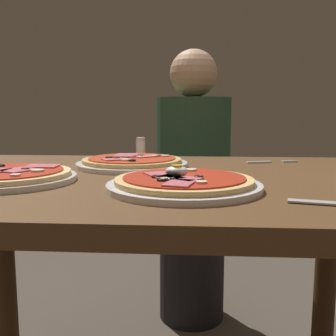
% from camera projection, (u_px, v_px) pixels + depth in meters
% --- Properties ---
extents(dining_table, '(1.20, 0.81, 0.77)m').
position_uv_depth(dining_table, '(147.00, 226.00, 0.95)').
color(dining_table, brown).
rests_on(dining_table, ground).
extents(pizza_foreground, '(0.30, 0.30, 0.05)m').
position_uv_depth(pizza_foreground, '(184.00, 183.00, 0.77)').
color(pizza_foreground, white).
rests_on(pizza_foreground, dining_table).
extents(pizza_across_left, '(0.30, 0.30, 0.03)m').
position_uv_depth(pizza_across_left, '(7.00, 176.00, 0.85)').
color(pizza_across_left, white).
rests_on(pizza_across_left, dining_table).
extents(pizza_across_right, '(0.30, 0.30, 0.03)m').
position_uv_depth(pizza_across_right, '(132.00, 162.00, 1.08)').
color(pizza_across_right, white).
rests_on(pizza_across_right, dining_table).
extents(fork, '(0.16, 0.06, 0.00)m').
position_uv_depth(fork, '(268.00, 162.00, 1.16)').
color(fork, silver).
rests_on(fork, dining_table).
extents(salt_shaker, '(0.03, 0.03, 0.07)m').
position_uv_depth(salt_shaker, '(141.00, 148.00, 1.28)').
color(salt_shaker, white).
rests_on(salt_shaker, dining_table).
extents(diner_person, '(0.32, 0.32, 1.18)m').
position_uv_depth(diner_person, '(192.00, 195.00, 1.73)').
color(diner_person, black).
rests_on(diner_person, ground).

